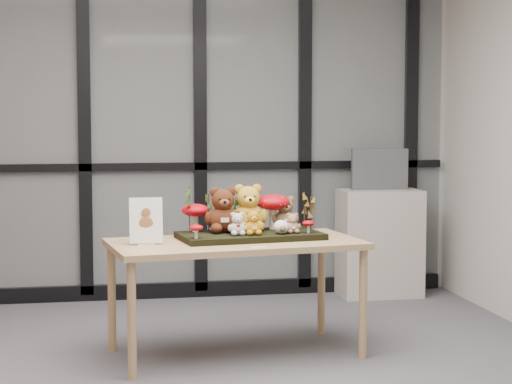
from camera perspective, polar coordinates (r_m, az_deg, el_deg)
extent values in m
plane|color=#B1AFA7|center=(7.34, -6.99, 4.30)|extent=(5.00, 0.00, 5.00)
plane|color=#B1AFA7|center=(2.37, 0.32, 2.59)|extent=(5.00, 0.00, 5.00)
cube|color=#2D383F|center=(7.31, -6.97, 4.30)|extent=(4.90, 0.02, 2.70)
cube|color=black|center=(7.45, -6.86, -6.07)|extent=(4.90, 0.06, 0.12)
cube|color=black|center=(7.32, -6.94, 1.56)|extent=(4.90, 0.06, 0.06)
cube|color=black|center=(7.29, -10.51, 4.25)|extent=(0.10, 0.06, 2.70)
cube|color=black|center=(7.35, -3.46, 4.33)|extent=(0.10, 0.06, 2.70)
cube|color=black|center=(7.50, 3.02, 4.35)|extent=(0.10, 0.06, 2.70)
cube|color=black|center=(7.76, 9.52, 4.31)|extent=(0.10, 0.06, 2.70)
cube|color=tan|center=(5.63, -1.28, -3.21)|extent=(1.60, 0.96, 0.04)
cylinder|color=tan|center=(5.22, -7.65, -7.87)|extent=(0.05, 0.05, 0.67)
cylinder|color=tan|center=(5.84, -8.87, -6.47)|extent=(0.05, 0.05, 0.67)
cylinder|color=tan|center=(5.64, 6.60, -6.86)|extent=(0.05, 0.05, 0.67)
cylinder|color=tan|center=(6.23, 4.05, -5.70)|extent=(0.05, 0.05, 0.67)
cube|color=black|center=(5.71, -0.36, -2.71)|extent=(0.92, 0.55, 0.04)
cube|color=silver|center=(5.51, -6.77, -3.18)|extent=(0.10, 0.06, 0.01)
cube|color=white|center=(5.49, -6.79, -1.74)|extent=(0.20, 0.06, 0.27)
ellipsoid|color=brown|center=(5.49, -6.78, -1.99)|extent=(0.09, 0.01, 0.10)
ellipsoid|color=brown|center=(5.48, -6.79, -1.27)|extent=(0.05, 0.01, 0.05)
cube|color=white|center=(5.36, 0.16, -3.42)|extent=(0.08, 0.03, 0.00)
cube|color=#AEA49C|center=(7.51, 7.61, -3.13)|extent=(0.64, 0.38, 0.86)
cube|color=#4C4E53|center=(7.47, 7.62, 1.40)|extent=(0.46, 0.05, 0.33)
cube|color=black|center=(7.45, 7.67, 1.39)|extent=(0.41, 0.00, 0.27)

